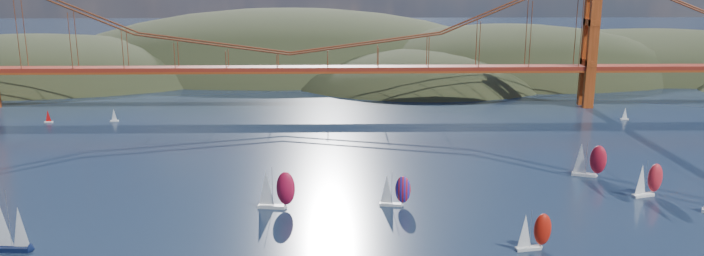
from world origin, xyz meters
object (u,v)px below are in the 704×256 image
object	(u,v)px
sloop_navy	(5,224)
racer_4	(648,179)
racer_rwb	(394,190)
racer_0	(276,189)
racer_1	(533,231)
racer_3	(589,159)

from	to	relation	value
sloop_navy	racer_4	xyz separation A→B (m)	(147.29, 30.41, -1.40)
racer_4	racer_rwb	xyz separation A→B (m)	(-64.99, -5.63, -0.37)
sloop_navy	racer_0	xyz separation A→B (m)	(53.43, 23.73, -0.90)
sloop_navy	racer_1	distance (m)	109.03
racer_4	racer_3	bearing A→B (deg)	101.71
racer_0	racer_4	bearing A→B (deg)	12.57
racer_rwb	racer_3	bearing A→B (deg)	29.60
racer_0	racer_4	xyz separation A→B (m)	(93.86, 6.68, -0.50)
racer_1	racer_4	bearing A→B (deg)	28.65
sloop_navy	racer_1	xyz separation A→B (m)	(109.01, -1.70, -1.75)
sloop_navy	racer_rwb	bearing A→B (deg)	19.58
sloop_navy	racer_1	bearing A→B (deg)	1.93
racer_4	sloop_navy	bearing A→B (deg)	174.32
racer_1	racer_3	world-z (taller)	racer_3
sloop_navy	racer_4	world-z (taller)	sloop_navy
racer_4	racer_0	bearing A→B (deg)	166.73
racer_3	racer_rwb	xyz separation A→B (m)	(-55.80, -22.17, -0.71)
racer_3	racer_4	world-z (taller)	racer_3
sloop_navy	racer_3	distance (m)	145.87
sloop_navy	racer_1	world-z (taller)	sloop_navy
racer_3	racer_rwb	bearing A→B (deg)	-138.73
racer_0	racer_4	world-z (taller)	racer_0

